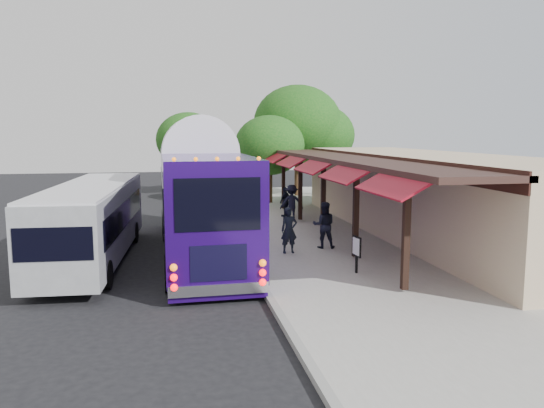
{
  "coord_description": "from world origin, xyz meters",
  "views": [
    {
      "loc": [
        -2.48,
        -17.24,
        4.53
      ],
      "look_at": [
        1.3,
        2.48,
        1.8
      ],
      "focal_mm": 35.0,
      "sensor_mm": 36.0,
      "label": 1
    }
  ],
  "objects": [
    {
      "name": "ped_c",
      "position": [
        3.37,
        9.52,
        0.92
      ],
      "size": [
        0.93,
        0.88,
        1.55
      ],
      "primitive_type": "imported",
      "rotation": [
        0.0,
        0.0,
        3.86
      ],
      "color": "black",
      "rests_on": "sidewalk"
    },
    {
      "name": "ground",
      "position": [
        0.0,
        0.0,
        0.0
      ],
      "size": [
        90.0,
        90.0,
        0.0
      ],
      "primitive_type": "plane",
      "color": "black",
      "rests_on": "ground"
    },
    {
      "name": "ped_b",
      "position": [
        3.18,
        1.83,
        1.04
      ],
      "size": [
        0.98,
        0.84,
        1.77
      ],
      "primitive_type": "imported",
      "rotation": [
        0.0,
        0.0,
        2.93
      ],
      "color": "black",
      "rests_on": "sidewalk"
    },
    {
      "name": "sidewalk",
      "position": [
        5.0,
        4.0,
        0.07
      ],
      "size": [
        10.0,
        40.0,
        0.15
      ],
      "primitive_type": "cube",
      "color": "#9E9B93",
      "rests_on": "ground"
    },
    {
      "name": "sign_board",
      "position": [
        3.15,
        -1.87,
        0.94
      ],
      "size": [
        0.11,
        0.53,
        1.17
      ],
      "rotation": [
        0.0,
        0.0,
        0.11
      ],
      "color": "black",
      "rests_on": "sidewalk"
    },
    {
      "name": "tree_left",
      "position": [
        3.58,
        15.19,
        3.71
      ],
      "size": [
        4.36,
        4.36,
        5.58
      ],
      "color": "#382314",
      "rests_on": "ground"
    },
    {
      "name": "tree_mid",
      "position": [
        6.15,
        18.52,
        5.16
      ],
      "size": [
        6.04,
        6.04,
        7.74
      ],
      "color": "#382314",
      "rests_on": "ground"
    },
    {
      "name": "coach_bus",
      "position": [
        -1.45,
        2.51,
        2.19
      ],
      "size": [
        2.96,
        12.82,
        4.08
      ],
      "rotation": [
        0.0,
        0.0,
        0.02
      ],
      "color": "#220756",
      "rests_on": "ground"
    },
    {
      "name": "curb",
      "position": [
        0.05,
        4.0,
        0.07
      ],
      "size": [
        0.2,
        40.0,
        0.16
      ],
      "primitive_type": "cube",
      "color": "gray",
      "rests_on": "ground"
    },
    {
      "name": "tree_right",
      "position": [
        7.7,
        18.7,
        4.3
      ],
      "size": [
        5.04,
        5.04,
        6.45
      ],
      "color": "#382314",
      "rests_on": "ground"
    },
    {
      "name": "ped_a",
      "position": [
        1.7,
        1.25,
        0.99
      ],
      "size": [
        0.64,
        0.44,
        1.68
      ],
      "primitive_type": "imported",
      "rotation": [
        0.0,
        0.0,
        0.07
      ],
      "color": "black",
      "rests_on": "sidewalk"
    },
    {
      "name": "tree_far",
      "position": [
        -1.15,
        21.79,
        3.98
      ],
      "size": [
        4.66,
        4.66,
        5.97
      ],
      "color": "#382314",
      "rests_on": "ground"
    },
    {
      "name": "city_bus",
      "position": [
        -5.2,
        1.94,
        1.51
      ],
      "size": [
        2.77,
        10.28,
        2.73
      ],
      "rotation": [
        0.0,
        0.0,
        -0.06
      ],
      "color": "gray",
      "rests_on": "ground"
    },
    {
      "name": "ped_d",
      "position": [
        3.4,
        8.25,
        1.04
      ],
      "size": [
        1.22,
        0.78,
        1.79
      ],
      "primitive_type": "imported",
      "rotation": [
        0.0,
        0.0,
        3.04
      ],
      "color": "black",
      "rests_on": "sidewalk"
    },
    {
      "name": "station_shelter",
      "position": [
        8.38,
        4.0,
        1.85
      ],
      "size": [
        8.15,
        20.0,
        3.6
      ],
      "color": "#C6AD89",
      "rests_on": "ground"
    }
  ]
}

